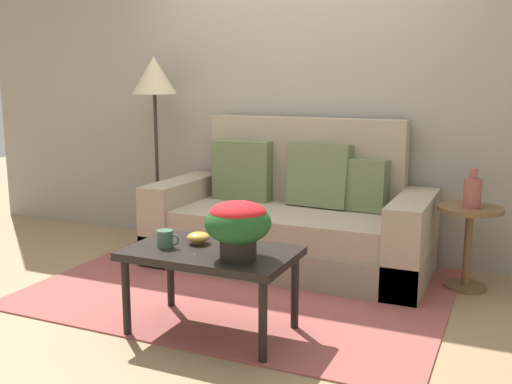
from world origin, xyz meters
The scene contains 11 objects.
ground_plane centered at (0.00, 0.00, 0.00)m, with size 14.00×14.00×0.00m, color #997A56.
wall_back centered at (0.00, 1.15, 1.40)m, with size 6.40×0.12×2.81m, color gray.
area_rug centered at (0.00, 0.06, 0.01)m, with size 2.68×1.98×0.01m, color #994C47.
couch centered at (0.11, 0.67, 0.33)m, with size 2.06×0.91×1.11m.
coffee_table centered at (0.15, -0.66, 0.43)m, with size 0.92×0.56×0.48m.
side_table centered at (1.38, 0.68, 0.39)m, with size 0.43×0.43×0.57m.
floor_lamp centered at (-1.17, 0.82, 1.33)m, with size 0.38×0.38×1.59m.
potted_plant centered at (0.34, -0.73, 0.67)m, with size 0.35×0.35×0.30m.
coffee_mug centered at (-0.11, -0.72, 0.53)m, with size 0.14×0.09×0.10m.
snack_bowl centered at (0.02, -0.58, 0.52)m, with size 0.13×0.13×0.07m.
table_vase centered at (1.39, 0.66, 0.67)m, with size 0.12×0.12×0.26m.
Camera 1 is at (1.64, -3.41, 1.39)m, focal length 41.56 mm.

